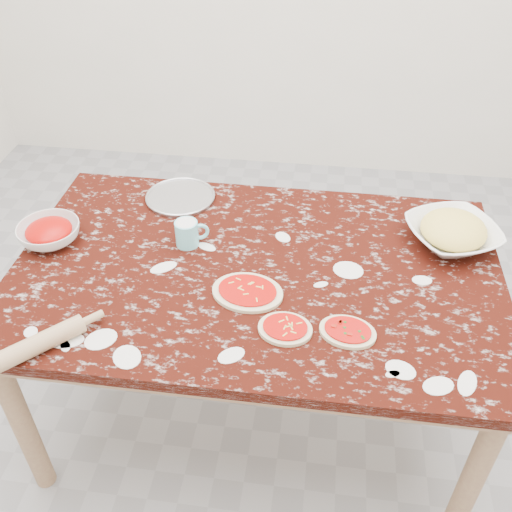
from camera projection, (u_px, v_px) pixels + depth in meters
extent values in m
plane|color=gray|center=(256.00, 407.00, 2.34)|extent=(4.00, 4.00, 0.00)
cube|color=black|center=(256.00, 272.00, 1.88)|extent=(1.60, 1.00, 0.04)
cube|color=#9D8059|center=(256.00, 286.00, 1.92)|extent=(1.50, 0.90, 0.08)
cylinder|color=#9D8059|center=(22.00, 422.00, 1.87)|extent=(0.07, 0.07, 0.71)
cylinder|color=#9D8059|center=(473.00, 477.00, 1.72)|extent=(0.07, 0.07, 0.71)
cylinder|color=#9D8059|center=(108.00, 261.00, 2.52)|extent=(0.07, 0.07, 0.71)
cylinder|color=#9D8059|center=(441.00, 291.00, 2.37)|extent=(0.07, 0.07, 0.71)
cylinder|color=#B2B2B7|center=(180.00, 197.00, 2.19)|extent=(0.29, 0.29, 0.01)
imported|color=white|center=(50.00, 234.00, 1.96)|extent=(0.24, 0.24, 0.07)
imported|color=white|center=(452.00, 235.00, 1.95)|extent=(0.39, 0.39, 0.07)
cylinder|color=#77DAE5|center=(187.00, 233.00, 1.94)|extent=(0.08, 0.08, 0.09)
torus|color=#77DAE5|center=(200.00, 232.00, 1.95)|extent=(0.06, 0.03, 0.06)
cylinder|color=silver|center=(186.00, 226.00, 1.92)|extent=(0.06, 0.06, 0.01)
ellipsoid|color=beige|center=(247.00, 292.00, 1.77)|extent=(0.25, 0.20, 0.01)
ellipsoid|color=red|center=(247.00, 290.00, 1.76)|extent=(0.20, 0.17, 0.00)
ellipsoid|color=beige|center=(285.00, 329.00, 1.65)|extent=(0.17, 0.14, 0.01)
ellipsoid|color=red|center=(285.00, 327.00, 1.64)|extent=(0.14, 0.12, 0.00)
ellipsoid|color=beige|center=(348.00, 332.00, 1.64)|extent=(0.19, 0.16, 0.01)
ellipsoid|color=red|center=(348.00, 330.00, 1.63)|extent=(0.15, 0.13, 0.00)
cylinder|color=tan|center=(36.00, 345.00, 1.57)|extent=(0.23, 0.24, 0.06)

